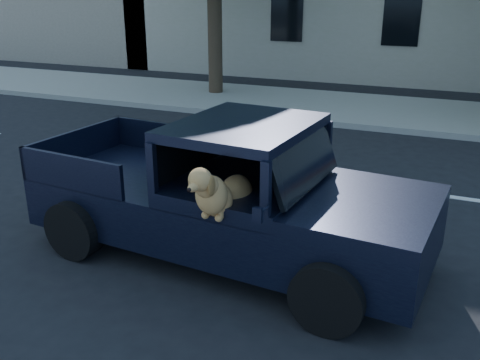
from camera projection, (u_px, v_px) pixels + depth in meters
The scene contains 4 objects.
ground at pixel (176, 248), 7.20m from camera, with size 120.00×120.00×0.00m, color black.
far_sidewalk at pixel (337, 107), 15.12m from camera, with size 60.00×4.00×0.15m, color gray.
lane_stripes at pixel (371, 186), 9.40m from camera, with size 21.60×0.14×0.01m, color silver, non-canonical shape.
pickup_truck at pixel (221, 211), 6.84m from camera, with size 5.19×2.78×1.81m.
Camera 1 is at (3.33, -5.59, 3.33)m, focal length 40.00 mm.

